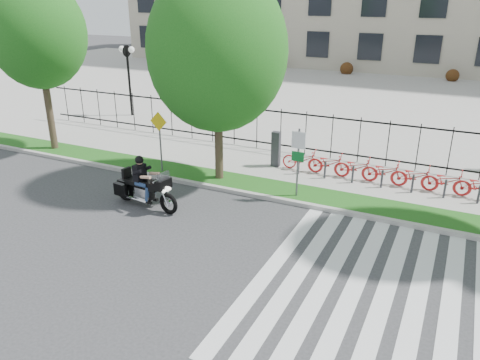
% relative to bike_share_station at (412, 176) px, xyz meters
% --- Properties ---
extents(ground, '(120.00, 120.00, 0.00)m').
position_rel_bike_share_station_xyz_m(ground, '(-4.89, -7.20, -0.61)').
color(ground, '#313134').
rests_on(ground, ground).
extents(curb, '(60.00, 0.20, 0.15)m').
position_rel_bike_share_station_xyz_m(curb, '(-4.89, -3.10, -0.54)').
color(curb, '#A5A19B').
rests_on(curb, ground).
extents(grass_verge, '(60.00, 1.50, 0.15)m').
position_rel_bike_share_station_xyz_m(grass_verge, '(-4.89, -2.25, -0.54)').
color(grass_verge, '#174A12').
rests_on(grass_verge, ground).
extents(sidewalk, '(60.00, 3.50, 0.15)m').
position_rel_bike_share_station_xyz_m(sidewalk, '(-4.89, 0.25, -0.54)').
color(sidewalk, '#9C9992').
rests_on(sidewalk, ground).
extents(plaza, '(80.00, 34.00, 0.10)m').
position_rel_bike_share_station_xyz_m(plaza, '(-4.89, 17.80, -0.56)').
color(plaza, '#9C9992').
rests_on(plaza, ground).
extents(crosswalk_stripes, '(5.70, 8.00, 0.01)m').
position_rel_bike_share_station_xyz_m(crosswalk_stripes, '(-0.07, -7.20, -0.61)').
color(crosswalk_stripes, silver).
rests_on(crosswalk_stripes, ground).
extents(iron_fence, '(30.00, 0.06, 2.00)m').
position_rel_bike_share_station_xyz_m(iron_fence, '(-4.89, 2.00, 0.54)').
color(iron_fence, black).
rests_on(iron_fence, sidewalk).
extents(lamp_post_left, '(1.06, 0.70, 4.25)m').
position_rel_bike_share_station_xyz_m(lamp_post_left, '(-16.89, 4.80, 2.59)').
color(lamp_post_left, black).
rests_on(lamp_post_left, ground).
extents(street_tree_0, '(4.20, 4.20, 7.64)m').
position_rel_bike_share_station_xyz_m(street_tree_0, '(-15.94, -2.25, 4.75)').
color(street_tree_0, '#392A1F').
rests_on(street_tree_0, grass_verge).
extents(street_tree_1, '(5.16, 5.16, 7.89)m').
position_rel_bike_share_station_xyz_m(street_tree_1, '(-7.02, -2.25, 4.45)').
color(street_tree_1, '#392A1F').
rests_on(street_tree_1, grass_verge).
extents(bike_share_station, '(11.05, 0.84, 1.50)m').
position_rel_bike_share_station_xyz_m(bike_share_station, '(0.00, 0.00, 0.00)').
color(bike_share_station, '#2D2D33').
rests_on(bike_share_station, sidewalk).
extents(sign_pole_regulatory, '(0.50, 0.09, 2.50)m').
position_rel_bike_share_station_xyz_m(sign_pole_regulatory, '(-3.65, -2.62, 1.13)').
color(sign_pole_regulatory, '#59595B').
rests_on(sign_pole_regulatory, grass_verge).
extents(sign_pole_warning, '(0.78, 0.09, 2.49)m').
position_rel_bike_share_station_xyz_m(sign_pole_warning, '(-9.53, -2.62, 1.13)').
color(sign_pole_warning, '#59595B').
rests_on(sign_pole_warning, grass_verge).
extents(motorcycle_rider, '(2.87, 1.01, 2.22)m').
position_rel_bike_share_station_xyz_m(motorcycle_rider, '(-8.19, -5.51, 0.13)').
color(motorcycle_rider, black).
rests_on(motorcycle_rider, ground).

